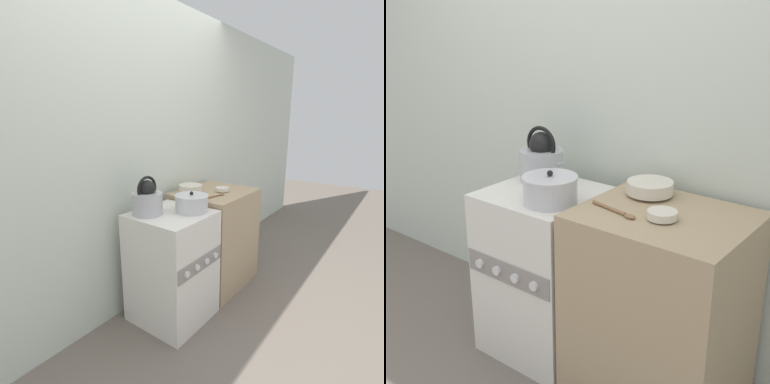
% 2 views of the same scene
% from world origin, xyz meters
% --- Properties ---
extents(ground_plane, '(12.00, 12.00, 0.00)m').
position_xyz_m(ground_plane, '(0.00, 0.00, 0.00)').
color(ground_plane, '#70665B').
extents(wall_back, '(7.00, 0.06, 2.50)m').
position_xyz_m(wall_back, '(0.00, 0.67, 1.25)').
color(wall_back, silver).
rests_on(wall_back, ground_plane).
extents(stove, '(0.55, 0.57, 0.87)m').
position_xyz_m(stove, '(0.00, 0.27, 0.43)').
color(stove, silver).
rests_on(stove, ground_plane).
extents(counter, '(0.71, 0.60, 0.91)m').
position_xyz_m(counter, '(0.65, 0.30, 0.45)').
color(counter, tan).
rests_on(counter, ground_plane).
extents(kettle, '(0.27, 0.22, 0.29)m').
position_xyz_m(kettle, '(-0.12, 0.39, 0.98)').
color(kettle, '#B2B2B7').
rests_on(kettle, stove).
extents(cooking_pot, '(0.26, 0.26, 0.16)m').
position_xyz_m(cooking_pot, '(0.12, 0.17, 0.93)').
color(cooking_pot, silver).
rests_on(cooking_pot, stove).
extents(enamel_bowl, '(0.21, 0.21, 0.07)m').
position_xyz_m(enamel_bowl, '(0.48, 0.45, 0.94)').
color(enamel_bowl, beige).
rests_on(enamel_bowl, counter).
extents(small_ceramic_bowl, '(0.12, 0.12, 0.04)m').
position_xyz_m(small_ceramic_bowl, '(0.67, 0.23, 0.93)').
color(small_ceramic_bowl, beige).
rests_on(small_ceramic_bowl, counter).
extents(wooden_spoon, '(0.25, 0.08, 0.02)m').
position_xyz_m(wooden_spoon, '(0.48, 0.19, 0.91)').
color(wooden_spoon, olive).
rests_on(wooden_spoon, counter).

